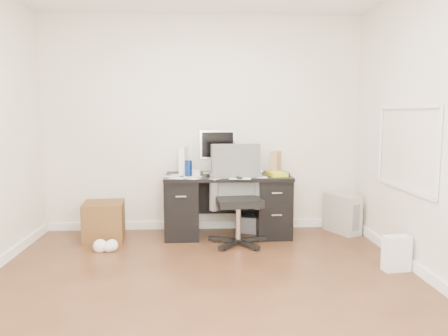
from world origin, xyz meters
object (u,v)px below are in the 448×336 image
(lcd_monitor, at_px, (217,152))
(keyboard, at_px, (223,175))
(office_chair, at_px, (238,196))
(wicker_basket, at_px, (104,221))
(desk, at_px, (228,203))
(pc_tower, at_px, (342,213))

(lcd_monitor, xyz_separation_m, keyboard, (0.06, -0.20, -0.26))
(lcd_monitor, bearing_deg, office_chair, -70.17)
(keyboard, height_order, wicker_basket, keyboard)
(lcd_monitor, height_order, wicker_basket, lcd_monitor)
(keyboard, distance_m, office_chair, 0.37)
(desk, xyz_separation_m, lcd_monitor, (-0.12, 0.09, 0.62))
(desk, bearing_deg, office_chair, -75.75)
(desk, distance_m, wicker_basket, 1.48)
(office_chair, relative_size, pc_tower, 2.34)
(pc_tower, bearing_deg, lcd_monitor, 154.14)
(pc_tower, relative_size, wicker_basket, 1.07)
(desk, relative_size, pc_tower, 3.10)
(keyboard, bearing_deg, office_chair, -52.69)
(desk, height_order, keyboard, keyboard)
(desk, relative_size, lcd_monitor, 2.74)
(keyboard, bearing_deg, wicker_basket, -170.82)
(desk, bearing_deg, lcd_monitor, 141.52)
(desk, xyz_separation_m, wicker_basket, (-1.47, -0.13, -0.17))
(desk, bearing_deg, pc_tower, 2.22)
(keyboard, relative_size, wicker_basket, 0.87)
(desk, xyz_separation_m, pc_tower, (1.44, 0.06, -0.16))
(desk, distance_m, keyboard, 0.38)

